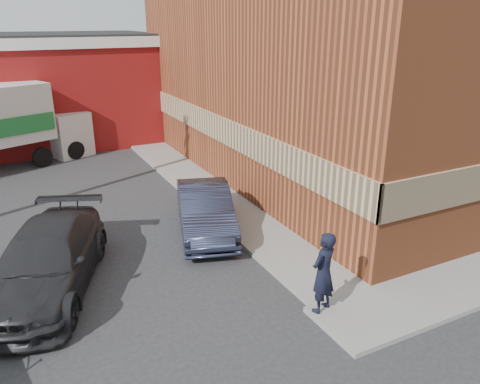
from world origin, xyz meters
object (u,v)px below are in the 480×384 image
man (323,273)px  sedan (205,210)px  brick_building (363,58)px  suv_b (46,261)px

man → sedan: size_ratio=0.43×
man → sedan: bearing=-103.1°
brick_building → man: brick_building is taller
brick_building → man: bearing=-133.2°
brick_building → sedan: brick_building is taller
brick_building → suv_b: 15.52m
man → brick_building: bearing=-152.9°
brick_building → man: 13.20m
brick_building → man: size_ratio=9.58×
sedan → suv_b: size_ratio=0.84×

